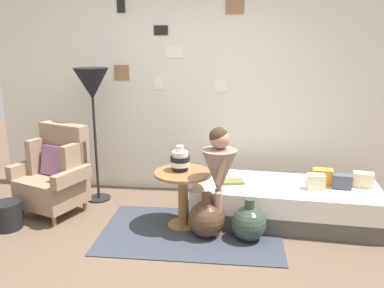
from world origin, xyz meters
TOP-DOWN VIEW (x-y plane):
  - ground_plane at (0.00, 0.00)m, footprint 12.00×12.00m
  - gallery_wall at (-0.00, 1.95)m, footprint 4.80×0.12m
  - rug at (0.17, 0.70)m, footprint 1.78×1.11m
  - armchair at (-1.36, 1.06)m, footprint 0.88×0.78m
  - daybed at (1.12, 1.10)m, footprint 1.96×0.95m
  - pillow_head at (1.89, 1.13)m, footprint 0.22×0.15m
  - pillow_mid at (1.67, 1.06)m, footprint 0.20×0.15m
  - pillow_back at (1.50, 1.17)m, footprint 0.21×0.14m
  - pillow_extra at (1.40, 1.01)m, footprint 0.17×0.12m
  - side_table at (0.07, 0.85)m, footprint 0.58×0.58m
  - vase_striped at (0.04, 0.89)m, footprint 0.20×0.20m
  - floor_lamp at (-1.04, 1.45)m, footprint 0.39×0.39m
  - person_child at (0.44, 0.69)m, footprint 0.34×0.34m
  - book_on_daybed at (0.57, 1.10)m, footprint 0.25×0.20m
  - demijohn_near at (0.33, 0.66)m, footprint 0.36×0.36m
  - demijohn_far at (0.73, 0.62)m, footprint 0.33×0.33m
  - magazine_basket at (-1.69, 0.60)m, footprint 0.28×0.28m

SIDE VIEW (x-z plane):
  - ground_plane at x=0.00m, z-range 0.00..0.00m
  - rug at x=0.17m, z-range 0.00..0.01m
  - magazine_basket at x=-1.69m, z-range 0.00..0.28m
  - demijohn_far at x=0.73m, z-range -0.04..0.38m
  - demijohn_near at x=0.33m, z-range -0.04..0.40m
  - daybed at x=1.12m, z-range 0.00..0.40m
  - book_on_daybed at x=0.57m, z-range 0.40..0.43m
  - side_table at x=0.07m, z-range 0.13..0.71m
  - armchair at x=-1.36m, z-range -0.05..0.92m
  - pillow_mid at x=1.67m, z-range 0.40..0.54m
  - pillow_head at x=1.89m, z-range 0.40..0.55m
  - pillow_extra at x=1.40m, z-range 0.40..0.55m
  - pillow_back at x=1.50m, z-range 0.40..0.56m
  - person_child at x=0.44m, z-range 0.15..1.23m
  - vase_striped at x=0.04m, z-range 0.56..0.82m
  - gallery_wall at x=0.00m, z-range 0.00..2.60m
  - floor_lamp at x=-1.04m, z-range 0.55..2.11m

